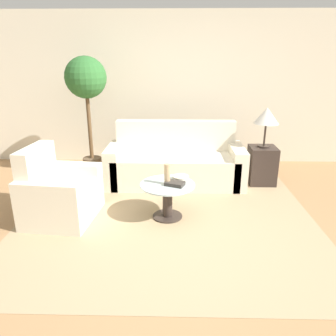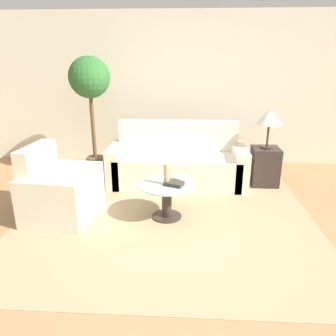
% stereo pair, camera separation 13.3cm
% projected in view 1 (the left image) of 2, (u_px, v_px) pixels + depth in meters
% --- Properties ---
extents(ground_plane, '(14.00, 14.00, 0.00)m').
position_uv_depth(ground_plane, '(178.00, 241.00, 3.49)').
color(ground_plane, '#9E754C').
extents(wall_back, '(10.00, 0.06, 2.60)m').
position_uv_depth(wall_back, '(178.00, 90.00, 5.76)').
color(wall_back, beige).
rests_on(wall_back, ground_plane).
extents(rug, '(3.53, 3.25, 0.01)m').
position_uv_depth(rug, '(167.00, 217.00, 4.02)').
color(rug, tan).
rests_on(rug, ground_plane).
extents(sofa_main, '(2.05, 0.81, 0.92)m').
position_uv_depth(sofa_main, '(175.00, 163.00, 5.06)').
color(sofa_main, beige).
rests_on(sofa_main, ground_plane).
extents(armchair, '(0.83, 0.93, 0.88)m').
position_uv_depth(armchair, '(57.00, 195.00, 3.93)').
color(armchair, beige).
rests_on(armchair, ground_plane).
extents(coffee_table, '(0.66, 0.66, 0.44)m').
position_uv_depth(coffee_table, '(167.00, 196.00, 3.93)').
color(coffee_table, '#332823').
rests_on(coffee_table, ground_plane).
extents(side_table, '(0.39, 0.39, 0.58)m').
position_uv_depth(side_table, '(262.00, 165.00, 5.00)').
color(side_table, '#332823').
rests_on(side_table, ground_plane).
extents(table_lamp, '(0.36, 0.36, 0.59)m').
position_uv_depth(table_lamp, '(267.00, 117.00, 4.75)').
color(table_lamp, '#332823').
rests_on(table_lamp, side_table).
extents(potted_plant, '(0.63, 0.63, 1.88)m').
position_uv_depth(potted_plant, '(86.00, 87.00, 4.99)').
color(potted_plant, brown).
rests_on(potted_plant, ground_plane).
extents(vase, '(0.07, 0.07, 0.25)m').
position_uv_depth(vase, '(167.00, 174.00, 3.83)').
color(vase, tan).
rests_on(vase, coffee_table).
extents(bowl, '(0.20, 0.20, 0.05)m').
position_uv_depth(bowl, '(181.00, 178.00, 4.00)').
color(bowl, beige).
rests_on(bowl, coffee_table).
extents(book_stack, '(0.25, 0.22, 0.04)m').
position_uv_depth(book_stack, '(175.00, 184.00, 3.83)').
color(book_stack, '#38332D').
rests_on(book_stack, coffee_table).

